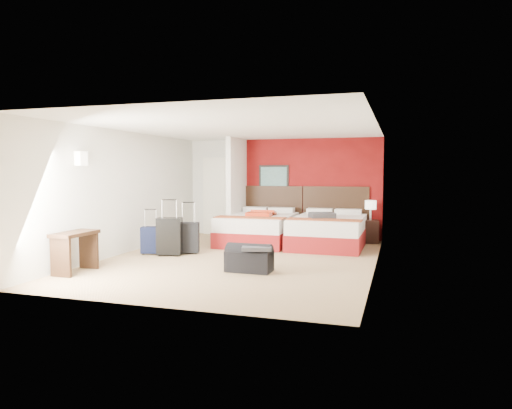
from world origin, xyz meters
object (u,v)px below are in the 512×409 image
at_px(duffel_bag, 249,260).
at_px(suitcase_charcoal, 189,239).
at_px(bed_right, 328,232).
at_px(desk, 75,252).
at_px(nightstand, 370,231).
at_px(table_lamp, 370,210).
at_px(suitcase_navy, 151,241).
at_px(suitcase_black, 170,237).
at_px(red_suitcase_open, 261,214).
at_px(bed_left, 258,229).

bearing_deg(duffel_bag, suitcase_charcoal, 144.73).
xyz_separation_m(bed_right, desk, (-3.61, -3.93, 0.01)).
xyz_separation_m(nightstand, suitcase_charcoal, (-3.45, -2.57, 0.04)).
relative_size(nightstand, desk, 0.65).
xyz_separation_m(nightstand, table_lamp, (0.00, 0.00, 0.50)).
relative_size(bed_right, suitcase_navy, 4.16).
height_order(bed_right, table_lamp, table_lamp).
xyz_separation_m(nightstand, suitcase_navy, (-4.15, -2.87, -0.00)).
height_order(table_lamp, suitcase_navy, table_lamp).
distance_m(bed_right, suitcase_charcoal, 3.12).
distance_m(nightstand, duffel_bag, 4.20).
bearing_deg(suitcase_black, duffel_bag, -40.75).
xyz_separation_m(bed_right, suitcase_charcoal, (-2.59, -1.74, -0.03)).
bearing_deg(red_suitcase_open, nightstand, 17.26).
height_order(bed_left, nightstand, bed_left).
bearing_deg(suitcase_black, table_lamp, 22.44).
distance_m(bed_left, nightstand, 2.63).
height_order(table_lamp, suitcase_black, table_lamp).
relative_size(red_suitcase_open, table_lamp, 1.65).
relative_size(suitcase_black, suitcase_charcoal, 1.20).
relative_size(nightstand, table_lamp, 1.15).
bearing_deg(bed_left, duffel_bag, -76.71).
xyz_separation_m(nightstand, desk, (-4.47, -4.76, 0.07)).
bearing_deg(nightstand, suitcase_black, -149.16).
bearing_deg(desk, suitcase_black, 68.24).
bearing_deg(suitcase_black, bed_right, 20.29).
height_order(bed_left, suitcase_charcoal, bed_left).
distance_m(suitcase_charcoal, duffel_bag, 2.12).
height_order(bed_left, red_suitcase_open, red_suitcase_open).
height_order(suitcase_black, suitcase_charcoal, suitcase_black).
relative_size(bed_left, suitcase_charcoal, 3.61).
height_order(table_lamp, desk, table_lamp).
bearing_deg(bed_right, table_lamp, 44.56).
distance_m(nightstand, suitcase_charcoal, 4.31).
height_order(suitcase_navy, duffel_bag, suitcase_navy).
xyz_separation_m(suitcase_black, suitcase_navy, (-0.43, 0.01, -0.10)).
xyz_separation_m(bed_right, red_suitcase_open, (-1.54, -0.10, 0.38)).
bearing_deg(duffel_bag, suitcase_navy, 159.36).
relative_size(bed_right, red_suitcase_open, 2.87).
distance_m(suitcase_black, duffel_bag, 2.20).
bearing_deg(nightstand, duffel_bag, -121.35).
height_order(bed_right, duffel_bag, bed_right).
bearing_deg(bed_left, red_suitcase_open, -45.82).
bearing_deg(bed_right, red_suitcase_open, -175.85).
relative_size(table_lamp, suitcase_charcoal, 0.76).
bearing_deg(red_suitcase_open, bed_right, -0.30).
distance_m(suitcase_black, desk, 2.03).
bearing_deg(desk, duffel_bag, 18.84).
relative_size(bed_left, table_lamp, 4.72).
relative_size(bed_right, desk, 2.68).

